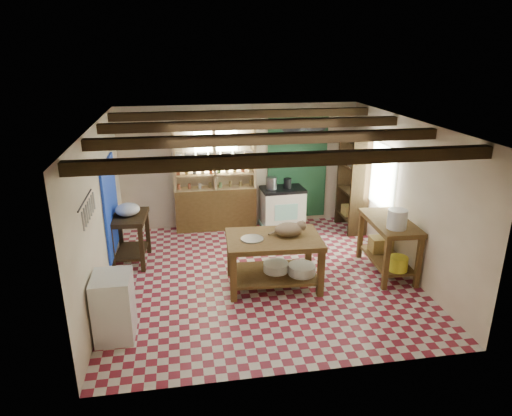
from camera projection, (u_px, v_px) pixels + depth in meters
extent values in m
cube|color=maroon|center=(260.00, 276.00, 7.80)|extent=(5.00, 5.00, 0.02)
cube|color=#4B4A50|center=(261.00, 123.00, 6.93)|extent=(5.00, 5.00, 0.02)
cube|color=beige|center=(240.00, 166.00, 9.68)|extent=(5.00, 0.04, 2.60)
cube|color=beige|center=(301.00, 276.00, 5.04)|extent=(5.00, 0.04, 2.60)
cube|color=beige|center=(100.00, 213.00, 6.96)|extent=(0.04, 5.00, 2.60)
cube|color=beige|center=(405.00, 196.00, 7.76)|extent=(0.04, 5.00, 2.60)
cube|color=#322211|center=(261.00, 131.00, 6.97)|extent=(5.00, 3.80, 0.15)
cube|color=blue|center=(111.00, 206.00, 7.87)|extent=(0.04, 1.40, 1.60)
cube|color=#1E4C2E|center=(297.00, 167.00, 9.87)|extent=(1.30, 0.04, 2.30)
cube|color=beige|center=(216.00, 149.00, 9.45)|extent=(0.90, 0.02, 0.80)
cube|color=beige|center=(380.00, 175.00, 8.65)|extent=(0.02, 1.30, 1.20)
cube|color=black|center=(86.00, 209.00, 5.70)|extent=(0.06, 0.90, 0.28)
cube|color=black|center=(304.00, 127.00, 9.17)|extent=(0.86, 0.12, 0.36)
cube|color=tan|center=(215.00, 179.00, 9.49)|extent=(1.70, 0.34, 2.20)
cube|color=#322211|center=(353.00, 184.00, 9.49)|extent=(0.40, 0.86, 2.00)
cube|color=brown|center=(273.00, 261.00, 7.36)|extent=(1.55, 1.08, 0.85)
cube|color=#EFE5CF|center=(282.00, 208.00, 9.78)|extent=(0.92, 0.65, 0.88)
cube|color=#322211|center=(130.00, 239.00, 8.15)|extent=(0.68, 0.94, 0.91)
cube|color=silver|center=(114.00, 306.00, 6.03)|extent=(0.50, 0.60, 0.90)
cube|color=brown|center=(388.00, 246.00, 7.80)|extent=(0.72, 1.36, 0.95)
ellipsoid|color=#8C7051|center=(289.00, 229.00, 7.26)|extent=(0.50, 0.40, 0.21)
cylinder|color=#929299|center=(252.00, 239.00, 7.13)|extent=(0.38, 0.38, 0.02)
cylinder|color=silver|center=(276.00, 267.00, 7.46)|extent=(0.43, 0.43, 0.14)
cylinder|color=silver|center=(302.00, 270.00, 7.36)|extent=(0.47, 0.47, 0.15)
cylinder|color=#929299|center=(271.00, 183.00, 9.54)|extent=(0.23, 0.23, 0.25)
cylinder|color=black|center=(288.00, 183.00, 9.62)|extent=(0.17, 0.17, 0.20)
ellipsoid|color=silver|center=(128.00, 210.00, 7.96)|extent=(0.46, 0.46, 0.21)
cylinder|color=silver|center=(397.00, 219.00, 7.26)|extent=(0.33, 0.33, 0.31)
cube|color=#A18141|center=(381.00, 244.00, 8.11)|extent=(0.38, 0.31, 0.26)
cylinder|color=yellow|center=(398.00, 264.00, 7.41)|extent=(0.33, 0.33, 0.23)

